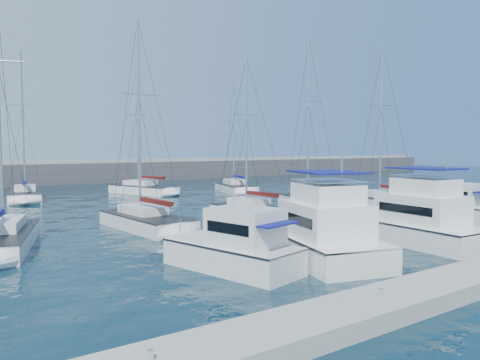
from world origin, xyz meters
TOP-DOWN VIEW (x-y plane):
  - ground at (0.00, 0.00)m, footprint 220.00×220.00m
  - breakwater at (0.00, 52.00)m, footprint 160.00×6.00m
  - dock_cleat_far_port at (-16.00, -11.00)m, footprint 0.16×0.16m
  - dock_cleat_near_port at (-8.00, -11.00)m, footprint 0.16×0.16m
  - motor_yacht_port_outer at (-8.79, -3.87)m, footprint 4.10×6.71m
  - motor_yacht_port_inner at (-4.13, -4.14)m, footprint 6.03×9.67m
  - motor_yacht_stbd_inner at (2.91, -4.40)m, footprint 3.98×9.58m
  - motor_yacht_stbd_outer at (12.35, -1.32)m, footprint 3.04×6.16m
  - sailboat_mid_a at (-16.65, 6.85)m, footprint 5.46×9.16m
  - sailboat_mid_b at (-7.80, 8.21)m, footprint 3.71×8.46m
  - sailboat_mid_c at (0.70, 7.93)m, footprint 3.80×7.04m
  - sailboat_mid_d at (9.18, 10.37)m, footprint 5.00×8.46m
  - sailboat_mid_e at (13.90, 6.04)m, footprint 4.47×7.41m
  - sailboat_back_a at (-11.17, 30.87)m, footprint 4.51×8.45m
  - sailboat_back_b at (1.59, 30.74)m, footprint 5.86×9.42m
  - sailboat_back_c at (11.40, 25.88)m, footprint 5.08×8.32m

SIDE VIEW (x-z plane):
  - ground at x=0.00m, z-range 0.00..0.00m
  - sailboat_back_b at x=1.59m, z-range -6.83..7.86m
  - sailboat_back_c at x=11.40m, z-range -6.29..7.32m
  - sailboat_mid_c at x=0.70m, z-range -5.73..6.75m
  - sailboat_mid_b at x=-7.80m, z-range -6.61..7.64m
  - sailboat_mid_d at x=9.18m, z-range -7.17..8.22m
  - sailboat_mid_a at x=-16.65m, z-range -7.52..8.59m
  - sailboat_mid_e at x=13.90m, z-range -6.77..7.84m
  - sailboat_back_a at x=-11.17m, z-range -7.30..8.37m
  - dock_cleat_far_port at x=-16.00m, z-range 0.60..0.85m
  - dock_cleat_near_port at x=-8.00m, z-range 0.60..0.85m
  - motor_yacht_stbd_outer at x=12.35m, z-range -0.66..2.54m
  - motor_yacht_port_outer at x=-8.79m, z-range -0.66..2.54m
  - breakwater at x=0.00m, z-range -1.17..3.28m
  - motor_yacht_port_inner at x=-4.13m, z-range -1.21..3.48m
  - motor_yacht_stbd_inner at x=2.91m, z-range -1.21..3.48m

